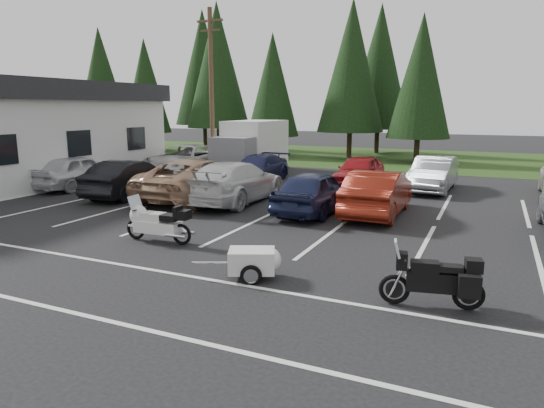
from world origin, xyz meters
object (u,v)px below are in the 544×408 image
Objects in this scene: car_far_1 at (257,168)px; utility_pole at (211,88)px; car_near_4 at (314,192)px; car_far_3 at (433,174)px; car_far_2 at (359,171)px; adventure_motorcycle at (432,274)px; car_near_0 at (79,171)px; car_near_5 at (378,193)px; cargo_trailer at (252,264)px; car_near_3 at (235,182)px; touring_motorcycle at (158,219)px; car_near_1 at (129,178)px; car_far_0 at (185,160)px; car_near_2 at (197,179)px; box_truck at (248,147)px.

utility_pole is at bearing 150.07° from car_far_1.
car_far_3 is (3.25, 6.59, -0.00)m from car_near_4.
car_far_3 is at bearing 7.06° from car_far_2.
car_near_0 is at bearing 143.73° from adventure_motorcycle.
car_far_1 is at bearing -174.00° from car_far_2.
car_far_3 is at bearing -101.60° from car_near_5.
car_near_4 is 6.99m from cargo_trailer.
car_near_3 reaches higher than car_near_4.
touring_motorcycle is at bearing 97.12° from car_near_3.
car_near_1 reaches higher than adventure_motorcycle.
car_near_5 reaches higher than touring_motorcycle.
utility_pole is 3.89× the size of touring_motorcycle.
utility_pole is at bearing -89.13° from car_near_1.
car_far_0 is at bearing 176.28° from car_far_1.
car_near_5 is 1.09× the size of car_far_2.
car_near_2 is at bearing -0.19° from car_near_5.
touring_motorcycle is (0.85, -5.96, -0.16)m from car_near_3.
touring_motorcycle is (2.40, -11.06, -0.03)m from car_far_1.
touring_motorcycle is at bearing -76.54° from car_far_1.
car_near_3 is 8.75m from cargo_trailer.
utility_pole is 1.91× the size of car_near_5.
car_near_3 is at bearing -65.80° from box_truck.
utility_pole is 1.99× the size of car_near_0.
cargo_trailer is (1.04, -6.90, -0.42)m from car_near_4.
box_truck reaches higher than cargo_trailer.
car_near_4 is 2.12× the size of adventure_motorcycle.
car_near_4 is (9.09, -8.13, -3.94)m from utility_pole.
box_truck is 1.30× the size of car_far_2.
car_far_0 is at bearing -30.27° from car_near_4.
touring_motorcycle is (-2.62, -11.58, -0.10)m from car_far_2.
car_far_3 is (8.28, 0.91, 0.09)m from car_far_1.
car_near_0 is 0.96× the size of car_near_5.
car_near_5 reaches higher than car_far_3.
car_near_3 is 3.52m from car_near_4.
cargo_trailer is (-1.07, -7.48, -0.44)m from car_near_5.
car_near_0 is 18.02m from adventure_motorcycle.
box_truck is 9.29m from car_near_0.
car_far_3 reaches higher than car_far_2.
car_far_0 is at bearing -82.02° from car_near_1.
car_far_2 is 0.95× the size of car_far_3.
utility_pole is 14.06m from car_near_5.
car_near_4 is at bearing 14.60° from car_near_5.
car_far_3 is (1.15, 6.01, -0.02)m from car_near_5.
box_truck is 14.73m from touring_motorcycle.
adventure_motorcycle is (1.51, -13.48, -0.11)m from car_far_3.
car_far_1 is 11.32m from touring_motorcycle.
car_far_0 is at bearing 105.34° from cargo_trailer.
car_near_3 is 5.33m from car_far_1.
touring_motorcycle is (4.47, -14.01, -0.81)m from box_truck.
car_far_2 is 13.93m from adventure_motorcycle.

